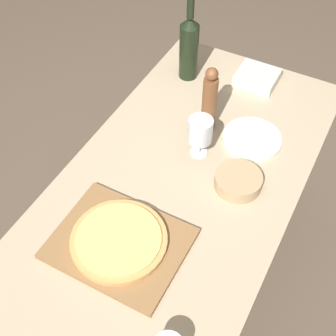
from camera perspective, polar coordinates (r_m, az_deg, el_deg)
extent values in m
plane|color=brown|center=(2.21, 1.24, -13.70)|extent=(12.00, 12.00, 0.00)
cube|color=tan|center=(1.59, 1.67, -1.59)|extent=(0.75, 1.46, 0.03)
cylinder|color=brown|center=(2.37, 2.01, 6.65)|extent=(0.06, 0.06, 0.72)
cylinder|color=brown|center=(2.25, 16.54, 1.24)|extent=(0.06, 0.06, 0.72)
cube|color=olive|center=(1.42, -5.95, -9.14)|extent=(0.39, 0.31, 0.02)
cylinder|color=tan|center=(1.41, -6.01, -8.75)|extent=(0.29, 0.29, 0.02)
cylinder|color=#E0C66B|center=(1.40, -6.04, -8.49)|extent=(0.26, 0.26, 0.01)
cylinder|color=black|center=(1.90, 2.55, 13.96)|extent=(0.08, 0.08, 0.23)
cone|color=black|center=(1.83, 2.70, 17.36)|extent=(0.08, 0.08, 0.03)
cylinder|color=black|center=(1.80, 2.77, 18.95)|extent=(0.03, 0.03, 0.08)
cylinder|color=brown|center=(1.67, 5.04, 7.75)|extent=(0.05, 0.05, 0.22)
sphere|color=brown|center=(1.59, 5.36, 11.33)|extent=(0.04, 0.04, 0.04)
cylinder|color=silver|center=(1.65, 3.90, 1.89)|extent=(0.06, 0.06, 0.00)
cylinder|color=silver|center=(1.63, 3.96, 2.68)|extent=(0.01, 0.01, 0.06)
cylinder|color=silver|center=(1.57, 4.11, 4.56)|extent=(0.08, 0.08, 0.09)
cylinder|color=tan|center=(1.55, 8.56, -1.56)|extent=(0.16, 0.16, 0.05)
cylinder|color=white|center=(1.72, 10.19, 3.56)|extent=(0.21, 0.21, 0.01)
cube|color=beige|center=(1.96, 10.81, 10.80)|extent=(0.16, 0.14, 0.05)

